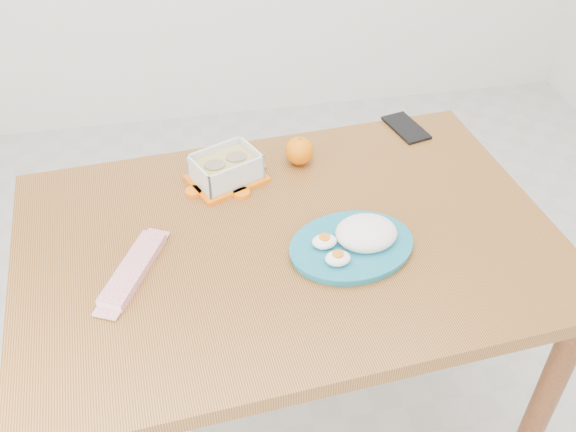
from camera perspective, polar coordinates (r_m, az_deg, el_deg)
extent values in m
plane|color=#B7B7B2|center=(2.10, 1.64, -15.66)|extent=(3.50, 3.50, 0.00)
cube|color=#975D2B|center=(1.49, 0.00, -2.36)|extent=(1.29, 0.92, 0.04)
cylinder|color=brown|center=(1.77, 21.64, -15.42)|extent=(0.06, 0.06, 0.71)
cylinder|color=brown|center=(1.99, -18.54, -6.52)|extent=(0.06, 0.06, 0.71)
cylinder|color=brown|center=(2.15, 11.88, -0.94)|extent=(0.06, 0.06, 0.71)
cube|color=#FF6A07|center=(1.64, -5.45, 3.31)|extent=(0.22, 0.20, 0.01)
cube|color=silver|center=(1.62, -5.53, 4.39)|extent=(0.19, 0.17, 0.07)
cube|color=tan|center=(1.63, -5.52, 4.21)|extent=(0.18, 0.15, 0.04)
cylinder|color=#938260|center=(1.60, -6.50, 4.30)|extent=(0.07, 0.07, 0.02)
cylinder|color=#938260|center=(1.63, -4.61, 5.03)|extent=(0.07, 0.07, 0.02)
sphere|color=orange|center=(1.68, 1.03, 5.81)|extent=(0.07, 0.07, 0.07)
cylinder|color=#186F87|center=(1.44, 5.65, -2.76)|extent=(0.33, 0.33, 0.02)
ellipsoid|color=white|center=(1.43, 7.01, -1.12)|extent=(0.16, 0.14, 0.06)
ellipsoid|color=white|center=(1.42, 3.26, -2.28)|extent=(0.06, 0.05, 0.03)
ellipsoid|color=white|center=(1.38, 4.45, -3.77)|extent=(0.06, 0.05, 0.03)
cube|color=#B30926|center=(1.42, -13.59, -4.63)|extent=(0.15, 0.23, 0.02)
cube|color=black|center=(1.87, 10.45, 7.73)|extent=(0.11, 0.16, 0.01)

